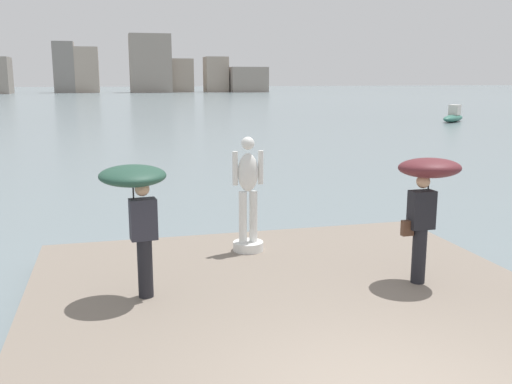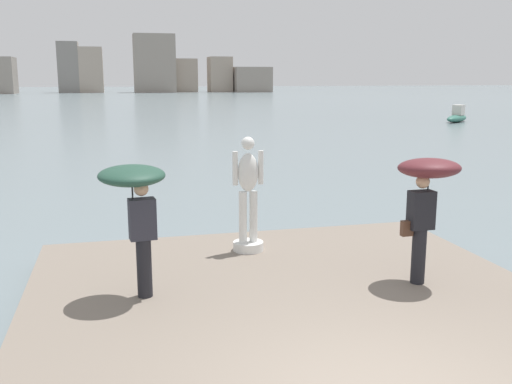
{
  "view_description": "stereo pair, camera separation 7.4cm",
  "coord_description": "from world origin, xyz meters",
  "px_view_note": "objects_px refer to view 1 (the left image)",
  "views": [
    {
      "loc": [
        -2.51,
        -4.69,
        3.58
      ],
      "look_at": [
        0.0,
        5.16,
        1.55
      ],
      "focal_mm": 40.19,
      "sensor_mm": 36.0,
      "label": 1
    },
    {
      "loc": [
        -2.44,
        -4.7,
        3.58
      ],
      "look_at": [
        0.0,
        5.16,
        1.55
      ],
      "focal_mm": 40.19,
      "sensor_mm": 36.0,
      "label": 2
    }
  ],
  "objects_px": {
    "onlooker_right": "(427,185)",
    "boat_far": "(453,117)",
    "statue_white_figure": "(248,201)",
    "onlooker_left": "(136,195)"
  },
  "relations": [
    {
      "from": "onlooker_right",
      "to": "boat_far",
      "type": "relative_size",
      "value": 0.57
    },
    {
      "from": "onlooker_left",
      "to": "boat_far",
      "type": "height_order",
      "value": "onlooker_left"
    },
    {
      "from": "boat_far",
      "to": "statue_white_figure",
      "type": "bearing_deg",
      "value": -128.18
    },
    {
      "from": "onlooker_left",
      "to": "onlooker_right",
      "type": "relative_size",
      "value": 0.99
    },
    {
      "from": "statue_white_figure",
      "to": "boat_far",
      "type": "height_order",
      "value": "statue_white_figure"
    },
    {
      "from": "statue_white_figure",
      "to": "onlooker_right",
      "type": "xyz_separation_m",
      "value": [
        2.28,
        -2.3,
        0.61
      ]
    },
    {
      "from": "statue_white_figure",
      "to": "onlooker_right",
      "type": "height_order",
      "value": "statue_white_figure"
    },
    {
      "from": "statue_white_figure",
      "to": "boat_far",
      "type": "distance_m",
      "value": 40.54
    },
    {
      "from": "statue_white_figure",
      "to": "onlooker_left",
      "type": "relative_size",
      "value": 1.08
    },
    {
      "from": "onlooker_left",
      "to": "statue_white_figure",
      "type": "bearing_deg",
      "value": 41.7
    }
  ]
}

